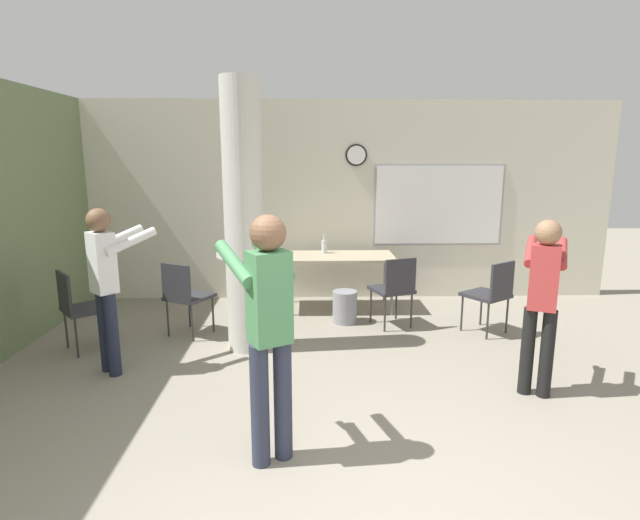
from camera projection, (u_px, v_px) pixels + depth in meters
name	position (u px, v px, depth m)	size (l,w,h in m)	color
wall_back	(335.00, 202.00, 7.12)	(8.00, 0.15, 2.80)	beige
support_pillar	(243.00, 219.00, 5.12)	(0.40, 0.40, 2.80)	silver
folding_table	(329.00, 259.00, 6.64)	(1.72, 0.72, 0.74)	tan
bottle_on_table	(324.00, 246.00, 6.77)	(0.07, 0.07, 0.25)	silver
waste_bin	(345.00, 307.00, 6.19)	(0.30, 0.30, 0.40)	gray
chair_mid_room	(491.00, 291.00, 5.73)	(0.61, 0.61, 0.87)	#2D2D33
chair_near_pillar	(185.00, 293.00, 5.65)	(0.60, 0.60, 0.87)	#2D2D33
chair_table_right	(394.00, 286.00, 5.95)	(0.56, 0.56, 0.87)	#2D2D33
chair_by_left_wall	(79.00, 304.00, 5.22)	(0.62, 0.62, 0.87)	#2D2D33
person_watching_back	(106.00, 278.00, 4.61)	(0.60, 0.60, 1.58)	#1E2338
person_playing_front	(268.00, 321.00, 3.22)	(0.57, 0.68, 1.68)	#2D3347
person_playing_side	(542.00, 294.00, 4.18)	(0.51, 0.64, 1.53)	black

